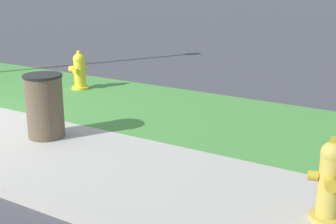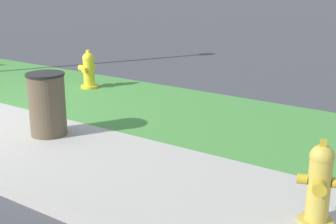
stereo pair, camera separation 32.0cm
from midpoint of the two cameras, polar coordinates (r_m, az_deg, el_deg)
grass_verge at (r=8.89m, az=-12.96°, el=2.29°), size 18.00×2.69×0.01m
fire_hydrant_by_grass_verge at (r=4.33m, az=17.11°, el=-8.09°), size 0.39×0.36×0.79m
fire_hydrant_across_street at (r=9.09m, az=-11.76°, el=4.93°), size 0.38×0.41×0.74m
trash_bin at (r=6.46m, az=-16.18°, el=0.65°), size 0.51×0.51×0.86m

